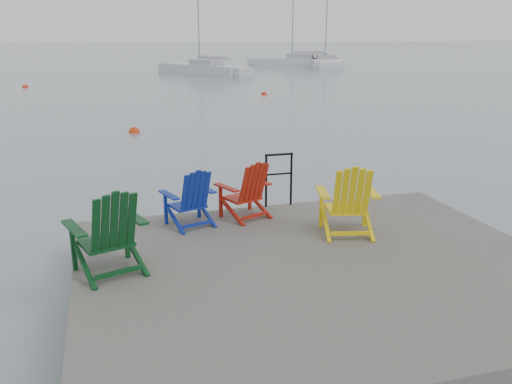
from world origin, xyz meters
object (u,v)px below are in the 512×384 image
object	(u,v)px
sailboat_far	(296,63)
buoy_b	(25,87)
sailboat_near	(204,70)
buoy_d	(246,73)
handrail	(279,174)
chair_green	(109,231)
chair_yellow	(349,199)
sailboat_mid	(325,63)
buoy_c	(264,94)
chair_red	(247,190)
buoy_a	(134,133)
chair_blue	(191,197)

from	to	relation	value
sailboat_far	buoy_b	distance (m)	29.32
sailboat_near	buoy_d	xyz separation A→B (m)	(3.80, 0.84, -0.36)
handrail	sailboat_near	world-z (taller)	sailboat_near
chair_green	chair_yellow	distance (m)	3.33
sailboat_mid	handrail	bearing A→B (deg)	-94.89
handrail	buoy_c	distance (m)	21.80
sailboat_near	buoy_c	bearing A→B (deg)	-119.79
handrail	chair_red	bearing A→B (deg)	-145.61
chair_red	buoy_b	size ratio (longest dim) A/B	2.40
buoy_a	buoy_b	size ratio (longest dim) A/B	1.02
sailboat_mid	buoy_c	world-z (taller)	sailboat_mid
chair_yellow	sailboat_near	bearing A→B (deg)	96.08
handrail	sailboat_far	world-z (taller)	sailboat_far
buoy_d	handrail	bearing A→B (deg)	-104.03
handrail	chair_blue	size ratio (longest dim) A/B	1.01
sailboat_far	sailboat_mid	bearing A→B (deg)	-85.10
chair_green	buoy_c	distance (m)	24.58
buoy_d	buoy_c	bearing A→B (deg)	-101.38
chair_green	buoy_c	world-z (taller)	chair_green
handrail	buoy_c	size ratio (longest dim) A/B	2.75
buoy_b	buoy_d	distance (m)	18.75
chair_yellow	buoy_a	distance (m)	12.46
chair_red	buoy_b	bearing A→B (deg)	80.40
chair_red	sailboat_near	world-z (taller)	sailboat_near
buoy_c	buoy_d	bearing A→B (deg)	78.62
chair_green	sailboat_far	xyz separation A→B (m)	(19.68, 47.53, -0.69)
chair_red	buoy_d	size ratio (longest dim) A/B	2.76
handrail	chair_green	size ratio (longest dim) A/B	0.83
chair_yellow	chair_blue	bearing A→B (deg)	168.78
chair_blue	chair_yellow	world-z (taller)	chair_yellow
buoy_b	buoy_c	bearing A→B (deg)	-31.01
sailboat_far	buoy_d	bearing A→B (deg)	169.71
buoy_c	buoy_d	world-z (taller)	buoy_d
sailboat_near	sailboat_mid	xyz separation A→B (m)	(13.95, 7.41, -0.00)
chair_blue	sailboat_near	distance (m)	37.99
chair_blue	buoy_d	distance (m)	39.70
handrail	sailboat_near	size ratio (longest dim) A/B	0.08
sailboat_near	buoy_d	distance (m)	3.91
sailboat_near	buoy_b	xyz separation A→B (m)	(-12.84, -7.80, -0.36)
handrail	buoy_c	bearing A→B (deg)	73.91
chair_blue	sailboat_far	size ratio (longest dim) A/B	0.08
chair_green	buoy_d	size ratio (longest dim) A/B	3.25
sailboat_mid	buoy_d	size ratio (longest dim) A/B	41.91
sailboat_near	buoy_b	distance (m)	15.03
handrail	buoy_a	size ratio (longest dim) A/B	2.31
handrail	chair_blue	bearing A→B (deg)	-159.28
chair_red	chair_yellow	bearing A→B (deg)	-64.86
buoy_c	chair_blue	bearing A→B (deg)	-109.48
sailboat_far	buoy_c	world-z (taller)	sailboat_far
sailboat_far	buoy_a	distance (m)	39.55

